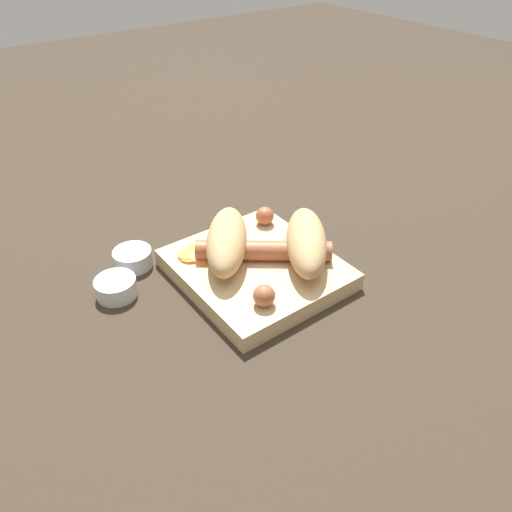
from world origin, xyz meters
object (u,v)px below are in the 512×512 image
Objects in this scene: food_tray at (256,269)px; condiment_cup_far at (116,288)px; sausage at (264,251)px; bread_roll at (266,241)px; condiment_cup_near at (133,259)px.

food_tray is 3.97× the size of condiment_cup_far.
sausage is 0.20m from condiment_cup_far.
bread_roll is at bearing 67.53° from condiment_cup_far.
sausage reaches higher than condiment_cup_near.
bread_roll is 0.20m from condiment_cup_far.
sausage reaches higher than food_tray.
bread_roll is 0.01m from sausage.
sausage is 3.18× the size of condiment_cup_far.
food_tray is at bearing -99.90° from sausage.
sausage is at bearing 47.42° from condiment_cup_near.
sausage is at bearing -64.61° from bread_roll.
food_tray is at bearing -89.36° from bread_roll.
sausage is at bearing 66.35° from condiment_cup_far.
bread_roll is 4.03× the size of condiment_cup_near.
condiment_cup_near is at bearing -132.58° from sausage.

